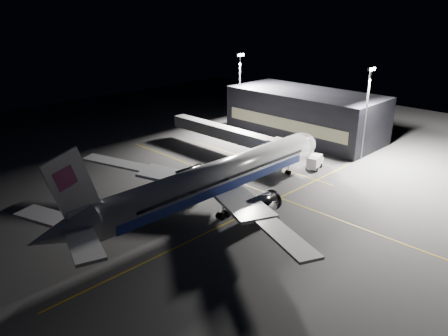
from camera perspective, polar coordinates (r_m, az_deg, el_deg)
The scene contains 14 objects.
ground at distance 77.68m, azimuth -0.80°, elevation -4.79°, with size 200.00×200.00×0.00m, color #4C4C4F.
guide_line_main at distance 84.34m, azimuth 4.06°, elevation -2.69°, with size 0.25×80.00×0.01m, color gold.
guide_line_cross at distance 73.95m, azimuth 2.48°, elevation -6.20°, with size 70.00×0.25×0.01m, color gold.
guide_line_side at distance 98.86m, azimuth 4.24°, elevation 0.91°, with size 0.25×40.00×0.01m, color gold.
airliner at distance 74.89m, azimuth -1.41°, elevation -1.48°, with size 61.48×54.22×16.64m.
terminal at distance 117.82m, azimuth 10.52°, elevation 6.94°, with size 18.12×40.00×12.00m.
jet_bridge at distance 102.56m, azimuth 0.89°, elevation 4.40°, with size 3.60×34.40×6.30m.
floodlight_mast_north at distance 122.88m, azimuth 2.08°, elevation 10.88°, with size 2.40×0.68×20.70m.
floodlight_mast_south at distance 101.52m, azimuth 18.16°, elevation 7.74°, with size 2.40×0.67×20.70m.
service_truck at distance 95.97m, azimuth 11.81°, elevation 0.86°, with size 6.00×3.69×2.87m.
baggage_tug at distance 83.65m, azimuth -5.34°, elevation -2.41°, with size 2.55×2.30×1.53m.
safety_cone_a at distance 81.25m, azimuth -1.92°, elevation -3.37°, with size 0.39×0.39×0.59m, color #E64209.
safety_cone_b at distance 79.99m, azimuth -2.98°, elevation -3.79°, with size 0.41×0.41×0.61m, color #E64209.
safety_cone_c at distance 83.60m, azimuth -7.67°, elevation -2.80°, with size 0.45×0.45×0.68m, color #E64209.
Camera 1 is at (-48.96, -50.08, 33.60)m, focal length 35.00 mm.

